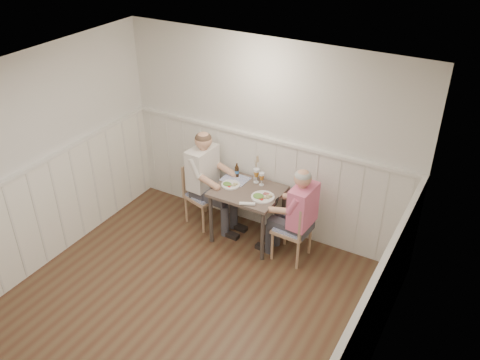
{
  "coord_description": "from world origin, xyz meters",
  "views": [
    {
      "loc": [
        2.56,
        -2.95,
        4.13
      ],
      "look_at": [
        -0.04,
        1.64,
        1.0
      ],
      "focal_mm": 38.0,
      "sensor_mm": 36.0,
      "label": 1
    }
  ],
  "objects_px": {
    "dining_table": "(248,197)",
    "diner_cream": "(206,186)",
    "grass_vase": "(255,168)",
    "chair_left": "(201,191)",
    "beer_bottle": "(237,171)",
    "man_in_pink": "(299,222)",
    "chair_right": "(296,227)"
  },
  "relations": [
    {
      "from": "dining_table",
      "to": "diner_cream",
      "type": "xyz_separation_m",
      "value": [
        -0.66,
        0.04,
        -0.05
      ]
    },
    {
      "from": "dining_table",
      "to": "grass_vase",
      "type": "distance_m",
      "value": 0.39
    },
    {
      "from": "diner_cream",
      "to": "grass_vase",
      "type": "bearing_deg",
      "value": 21.03
    },
    {
      "from": "chair_left",
      "to": "beer_bottle",
      "type": "distance_m",
      "value": 0.62
    },
    {
      "from": "chair_left",
      "to": "grass_vase",
      "type": "bearing_deg",
      "value": 18.22
    },
    {
      "from": "dining_table",
      "to": "man_in_pink",
      "type": "xyz_separation_m",
      "value": [
        0.74,
        -0.06,
        -0.1
      ]
    },
    {
      "from": "diner_cream",
      "to": "beer_bottle",
      "type": "distance_m",
      "value": 0.49
    },
    {
      "from": "man_in_pink",
      "to": "grass_vase",
      "type": "relative_size",
      "value": 3.42
    },
    {
      "from": "chair_left",
      "to": "diner_cream",
      "type": "bearing_deg",
      "value": -3.74
    },
    {
      "from": "man_in_pink",
      "to": "diner_cream",
      "type": "relative_size",
      "value": 0.92
    },
    {
      "from": "chair_left",
      "to": "grass_vase",
      "type": "distance_m",
      "value": 0.87
    },
    {
      "from": "chair_left",
      "to": "man_in_pink",
      "type": "bearing_deg",
      "value": -3.94
    },
    {
      "from": "chair_right",
      "to": "chair_left",
      "type": "relative_size",
      "value": 0.99
    },
    {
      "from": "dining_table",
      "to": "chair_left",
      "type": "bearing_deg",
      "value": 176.6
    },
    {
      "from": "dining_table",
      "to": "diner_cream",
      "type": "bearing_deg",
      "value": 176.64
    },
    {
      "from": "man_in_pink",
      "to": "chair_left",
      "type": "bearing_deg",
      "value": 176.06
    },
    {
      "from": "chair_right",
      "to": "grass_vase",
      "type": "height_order",
      "value": "grass_vase"
    },
    {
      "from": "beer_bottle",
      "to": "grass_vase",
      "type": "relative_size",
      "value": 0.53
    },
    {
      "from": "beer_bottle",
      "to": "dining_table",
      "type": "bearing_deg",
      "value": -37.53
    },
    {
      "from": "dining_table",
      "to": "chair_right",
      "type": "relative_size",
      "value": 0.98
    },
    {
      "from": "dining_table",
      "to": "chair_left",
      "type": "height_order",
      "value": "chair_left"
    },
    {
      "from": "chair_right",
      "to": "beer_bottle",
      "type": "xyz_separation_m",
      "value": [
        -1.0,
        0.29,
        0.37
      ]
    },
    {
      "from": "chair_left",
      "to": "grass_vase",
      "type": "relative_size",
      "value": 2.3
    },
    {
      "from": "chair_right",
      "to": "beer_bottle",
      "type": "height_order",
      "value": "beer_bottle"
    },
    {
      "from": "chair_right",
      "to": "diner_cream",
      "type": "xyz_separation_m",
      "value": [
        -1.38,
        0.11,
        0.12
      ]
    },
    {
      "from": "chair_left",
      "to": "chair_right",
      "type": "bearing_deg",
      "value": -4.38
    },
    {
      "from": "man_in_pink",
      "to": "beer_bottle",
      "type": "height_order",
      "value": "man_in_pink"
    },
    {
      "from": "chair_right",
      "to": "chair_left",
      "type": "bearing_deg",
      "value": 175.62
    },
    {
      "from": "dining_table",
      "to": "diner_cream",
      "type": "relative_size",
      "value": 0.6
    },
    {
      "from": "grass_vase",
      "to": "chair_right",
      "type": "bearing_deg",
      "value": -24.52
    },
    {
      "from": "chair_right",
      "to": "beer_bottle",
      "type": "bearing_deg",
      "value": 164.01
    },
    {
      "from": "chair_left",
      "to": "man_in_pink",
      "type": "xyz_separation_m",
      "value": [
        1.49,
        -0.1,
        0.07
      ]
    }
  ]
}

